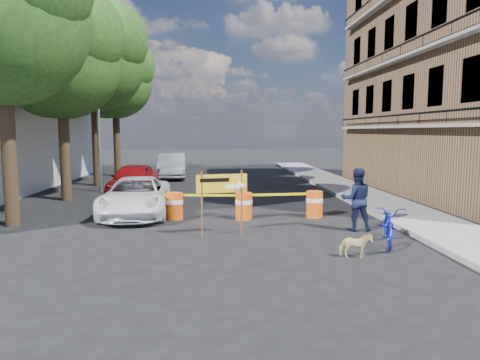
{
  "coord_description": "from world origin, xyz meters",
  "views": [
    {
      "loc": [
        -0.56,
        -11.56,
        2.95
      ],
      "look_at": [
        0.37,
        2.81,
        1.3
      ],
      "focal_mm": 32.0,
      "sensor_mm": 36.0,
      "label": 1
    }
  ],
  "objects": [
    {
      "name": "bicycle",
      "position": [
        4.05,
        -0.83,
        1.0
      ],
      "size": [
        1.0,
        1.22,
        2.0
      ],
      "primitive_type": "imported",
      "rotation": [
        0.0,
        0.0,
        -0.33
      ],
      "color": "#161EB8",
      "rests_on": "ground"
    },
    {
      "name": "sedan_red",
      "position": [
        -4.21,
        8.36,
        0.73
      ],
      "size": [
        2.02,
        4.42,
        1.47
      ],
      "primitive_type": "imported",
      "rotation": [
        0.0,
        0.0,
        -0.07
      ],
      "color": "#9F0D12",
      "rests_on": "ground"
    },
    {
      "name": "sidewalk_east",
      "position": [
        6.2,
        6.0,
        0.07
      ],
      "size": [
        2.4,
        40.0,
        0.15
      ],
      "primitive_type": "cube",
      "color": "gray",
      "rests_on": "ground"
    },
    {
      "name": "tree_mid_b",
      "position": [
        -6.73,
        12.0,
        6.71
      ],
      "size": [
        5.67,
        5.4,
        9.62
      ],
      "color": "#332316",
      "rests_on": "ground"
    },
    {
      "name": "tree_near",
      "position": [
        -6.73,
        2.0,
        6.36
      ],
      "size": [
        5.46,
        5.2,
        9.15
      ],
      "color": "#332316",
      "rests_on": "ground"
    },
    {
      "name": "barrel_mid_right",
      "position": [
        0.48,
        2.52,
        0.47
      ],
      "size": [
        0.58,
        0.58,
        0.9
      ],
      "color": "#DF5F0D",
      "rests_on": "ground"
    },
    {
      "name": "streetlamp",
      "position": [
        -5.93,
        9.5,
        4.38
      ],
      "size": [
        1.25,
        0.18,
        8.0
      ],
      "color": "gray",
      "rests_on": "ground"
    },
    {
      "name": "barrel_far_right",
      "position": [
        2.93,
        2.73,
        0.47
      ],
      "size": [
        0.58,
        0.58,
        0.9
      ],
      "color": "#DF5F0D",
      "rests_on": "ground"
    },
    {
      "name": "barrel_mid_left",
      "position": [
        -1.84,
        2.68,
        0.47
      ],
      "size": [
        0.58,
        0.58,
        0.9
      ],
      "color": "#DF5F0D",
      "rests_on": "ground"
    },
    {
      "name": "sedan_silver",
      "position": [
        -3.13,
        15.59,
        0.78
      ],
      "size": [
        2.01,
        4.85,
        1.56
      ],
      "primitive_type": "imported",
      "rotation": [
        0.0,
        0.0,
        0.08
      ],
      "color": "#B7BABF",
      "rests_on": "ground"
    },
    {
      "name": "tree_far",
      "position": [
        -6.74,
        17.0,
        6.22
      ],
      "size": [
        5.04,
        4.8,
        8.84
      ],
      "color": "#332316",
      "rests_on": "ground"
    },
    {
      "name": "tree_mid_a",
      "position": [
        -6.74,
        7.0,
        6.01
      ],
      "size": [
        5.25,
        5.0,
        8.68
      ],
      "color": "#332316",
      "rests_on": "ground"
    },
    {
      "name": "dog",
      "position": [
        2.75,
        -2.07,
        0.31
      ],
      "size": [
        0.76,
        0.42,
        0.61
      ],
      "primitive_type": "imported",
      "rotation": [
        0.0,
        0.0,
        1.44
      ],
      "color": "#DECE7F",
      "rests_on": "ground"
    },
    {
      "name": "barrel_far_left",
      "position": [
        -3.11,
        2.71,
        0.47
      ],
      "size": [
        0.58,
        0.58,
        0.9
      ],
      "color": "#DF5F0D",
      "rests_on": "ground"
    },
    {
      "name": "detour_sign",
      "position": [
        -0.12,
        0.27,
        1.37
      ],
      "size": [
        1.43,
        0.41,
        1.86
      ],
      "rotation": [
        0.0,
        0.0,
        0.2
      ],
      "color": "#592D19",
      "rests_on": "ground"
    },
    {
      "name": "suv_white",
      "position": [
        -3.25,
        3.5,
        0.66
      ],
      "size": [
        2.41,
        4.87,
        1.33
      ],
      "primitive_type": "imported",
      "rotation": [
        0.0,
        0.0,
        0.04
      ],
      "color": "white",
      "rests_on": "ground"
    },
    {
      "name": "pedestrian",
      "position": [
        3.7,
        0.7,
        0.94
      ],
      "size": [
        0.99,
        0.82,
        1.87
      ],
      "primitive_type": "imported",
      "rotation": [
        0.0,
        0.0,
        3.02
      ],
      "color": "#101732",
      "rests_on": "ground"
    },
    {
      "name": "ground",
      "position": [
        0.0,
        0.0,
        0.0
      ],
      "size": [
        120.0,
        120.0,
        0.0
      ],
      "primitive_type": "plane",
      "color": "black",
      "rests_on": "ground"
    }
  ]
}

